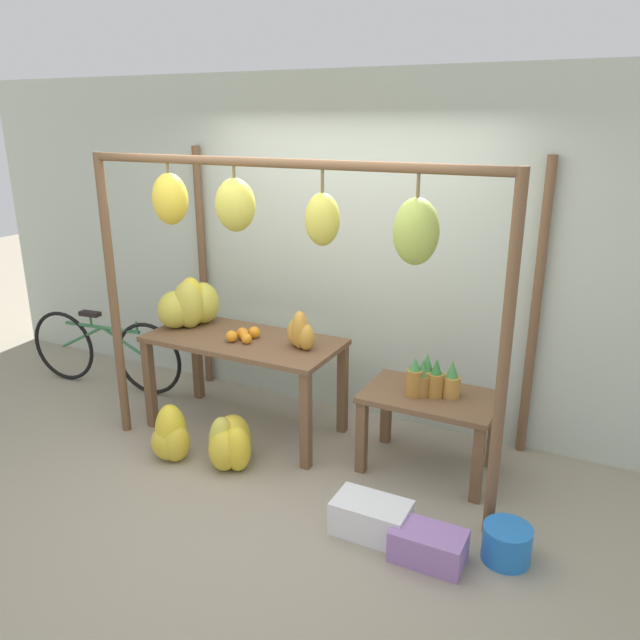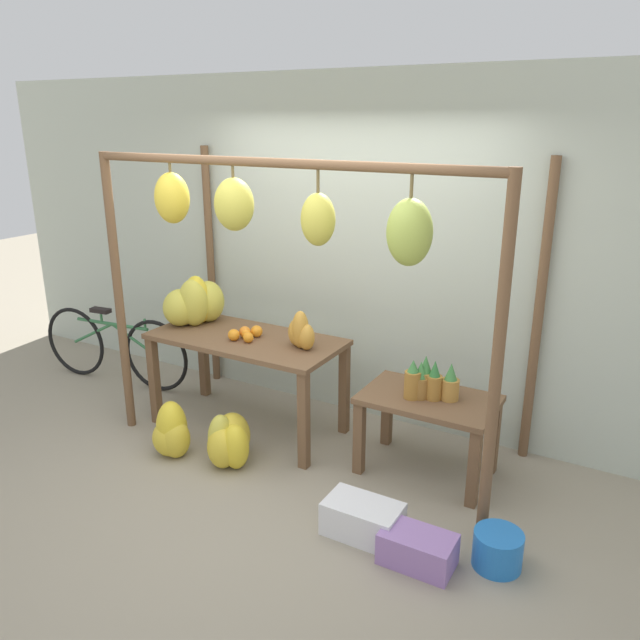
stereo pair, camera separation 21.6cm
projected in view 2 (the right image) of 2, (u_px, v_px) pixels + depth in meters
The scene contains 15 objects.
ground_plane at pixel (259, 490), 4.30m from camera, with size 20.00×20.00×0.00m, color gray.
shop_wall_back at pixel (358, 252), 5.08m from camera, with size 8.00×0.08×2.80m.
stall_awning at pixel (292, 243), 4.14m from camera, with size 3.02×1.28×2.21m.
display_table_main at pixel (246, 351), 4.97m from camera, with size 1.54×0.73×0.79m.
display_table_side at pixel (428, 412), 4.38m from camera, with size 0.93×0.59×0.59m.
banana_pile_on_table at pixel (195, 303), 5.19m from camera, with size 0.48×0.58×0.42m.
orange_pile at pixel (246, 334), 4.87m from camera, with size 0.21×0.25×0.09m.
pineapple_cluster at pixel (428, 382), 4.29m from camera, with size 0.35×0.22×0.30m.
banana_pile_ground_left at pixel (172, 433), 4.70m from camera, with size 0.37×0.36×0.43m.
banana_pile_ground_right at pixel (229, 441), 4.58m from camera, with size 0.43×0.49×0.39m.
fruit_crate_white at pixel (363, 519), 3.81m from camera, with size 0.47×0.28×0.22m.
blue_bucket at pixel (498, 549), 3.54m from camera, with size 0.28×0.28×0.22m.
parked_bicycle at pixel (114, 347), 5.94m from camera, with size 1.65×0.23×0.73m.
papaya_pile at pixel (301, 332), 4.66m from camera, with size 0.30×0.23×0.29m.
fruit_crate_purple at pixel (417, 549), 3.56m from camera, with size 0.42×0.25×0.20m.
Camera 2 is at (2.21, -3.02, 2.45)m, focal length 35.00 mm.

